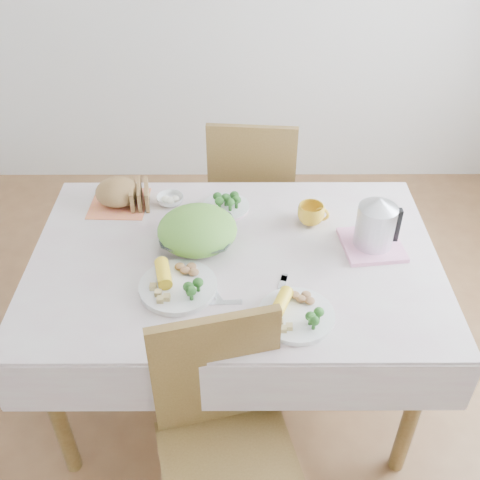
{
  "coord_description": "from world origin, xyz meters",
  "views": [
    {
      "loc": [
        0.01,
        -1.59,
        2.09
      ],
      "look_at": [
        0.02,
        0.02,
        0.82
      ],
      "focal_mm": 42.0,
      "sensor_mm": 36.0,
      "label": 1
    }
  ],
  "objects_px": {
    "dinner_plate_left": "(178,287)",
    "yellow_mug": "(311,214)",
    "dinner_plate_right": "(296,315)",
    "chair_near": "(231,467)",
    "chair_far": "(253,194)",
    "electric_kettle": "(376,221)",
    "salad_bowl": "(198,236)",
    "dining_table": "(235,328)"
  },
  "relations": [
    {
      "from": "dinner_plate_left",
      "to": "yellow_mug",
      "type": "distance_m",
      "value": 0.62
    },
    {
      "from": "dinner_plate_left",
      "to": "dinner_plate_right",
      "type": "xyz_separation_m",
      "value": [
        0.39,
        -0.14,
        0.0
      ]
    },
    {
      "from": "chair_near",
      "to": "yellow_mug",
      "type": "relative_size",
      "value": 8.73
    },
    {
      "from": "chair_far",
      "to": "dinner_plate_right",
      "type": "height_order",
      "value": "chair_far"
    },
    {
      "from": "dinner_plate_left",
      "to": "electric_kettle",
      "type": "relative_size",
      "value": 1.34
    },
    {
      "from": "chair_near",
      "to": "dinner_plate_right",
      "type": "distance_m",
      "value": 0.51
    },
    {
      "from": "chair_near",
      "to": "chair_far",
      "type": "distance_m",
      "value": 1.52
    },
    {
      "from": "salad_bowl",
      "to": "dinner_plate_right",
      "type": "xyz_separation_m",
      "value": [
        0.34,
        -0.39,
        -0.02
      ]
    },
    {
      "from": "dining_table",
      "to": "salad_bowl",
      "type": "bearing_deg",
      "value": 152.26
    },
    {
      "from": "yellow_mug",
      "to": "electric_kettle",
      "type": "xyz_separation_m",
      "value": [
        0.22,
        -0.15,
        0.08
      ]
    },
    {
      "from": "yellow_mug",
      "to": "dinner_plate_left",
      "type": "bearing_deg",
      "value": -142.11
    },
    {
      "from": "yellow_mug",
      "to": "chair_far",
      "type": "bearing_deg",
      "value": 107.74
    },
    {
      "from": "salad_bowl",
      "to": "electric_kettle",
      "type": "distance_m",
      "value": 0.66
    },
    {
      "from": "dinner_plate_left",
      "to": "electric_kettle",
      "type": "bearing_deg",
      "value": 18.1
    },
    {
      "from": "chair_near",
      "to": "dinner_plate_right",
      "type": "height_order",
      "value": "chair_near"
    },
    {
      "from": "salad_bowl",
      "to": "yellow_mug",
      "type": "relative_size",
      "value": 2.63
    },
    {
      "from": "chair_near",
      "to": "dinner_plate_left",
      "type": "height_order",
      "value": "chair_near"
    },
    {
      "from": "dinner_plate_left",
      "to": "yellow_mug",
      "type": "relative_size",
      "value": 2.54
    },
    {
      "from": "salad_bowl",
      "to": "dining_table",
      "type": "bearing_deg",
      "value": -27.74
    },
    {
      "from": "chair_near",
      "to": "salad_bowl",
      "type": "relative_size",
      "value": 3.32
    },
    {
      "from": "yellow_mug",
      "to": "dining_table",
      "type": "bearing_deg",
      "value": -145.81
    },
    {
      "from": "dining_table",
      "to": "electric_kettle",
      "type": "distance_m",
      "value": 0.73
    },
    {
      "from": "dining_table",
      "to": "electric_kettle",
      "type": "xyz_separation_m",
      "value": [
        0.52,
        0.05,
        0.51
      ]
    },
    {
      "from": "dinner_plate_right",
      "to": "yellow_mug",
      "type": "height_order",
      "value": "yellow_mug"
    },
    {
      "from": "chair_near",
      "to": "electric_kettle",
      "type": "height_order",
      "value": "electric_kettle"
    },
    {
      "from": "dinner_plate_right",
      "to": "electric_kettle",
      "type": "height_order",
      "value": "electric_kettle"
    },
    {
      "from": "chair_near",
      "to": "chair_far",
      "type": "xyz_separation_m",
      "value": [
        0.1,
        1.51,
        0.0
      ]
    },
    {
      "from": "chair_far",
      "to": "salad_bowl",
      "type": "height_order",
      "value": "chair_far"
    },
    {
      "from": "dining_table",
      "to": "yellow_mug",
      "type": "bearing_deg",
      "value": 34.19
    },
    {
      "from": "salad_bowl",
      "to": "dinner_plate_right",
      "type": "distance_m",
      "value": 0.52
    },
    {
      "from": "salad_bowl",
      "to": "yellow_mug",
      "type": "height_order",
      "value": "yellow_mug"
    },
    {
      "from": "salad_bowl",
      "to": "electric_kettle",
      "type": "bearing_deg",
      "value": -1.84
    },
    {
      "from": "salad_bowl",
      "to": "dinner_plate_left",
      "type": "distance_m",
      "value": 0.26
    },
    {
      "from": "dining_table",
      "to": "dinner_plate_right",
      "type": "relative_size",
      "value": 5.59
    },
    {
      "from": "dinner_plate_right",
      "to": "electric_kettle",
      "type": "bearing_deg",
      "value": 49.43
    },
    {
      "from": "chair_near",
      "to": "yellow_mug",
      "type": "xyz_separation_m",
      "value": [
        0.31,
        0.87,
        0.34
      ]
    },
    {
      "from": "dining_table",
      "to": "dinner_plate_right",
      "type": "bearing_deg",
      "value": -57.41
    },
    {
      "from": "dining_table",
      "to": "electric_kettle",
      "type": "relative_size",
      "value": 6.97
    },
    {
      "from": "chair_near",
      "to": "dining_table",
      "type": "bearing_deg",
      "value": 75.24
    },
    {
      "from": "chair_near",
      "to": "yellow_mug",
      "type": "distance_m",
      "value": 0.98
    },
    {
      "from": "dining_table",
      "to": "dinner_plate_left",
      "type": "height_order",
      "value": "dinner_plate_left"
    },
    {
      "from": "chair_far",
      "to": "dinner_plate_right",
      "type": "relative_size",
      "value": 3.81
    }
  ]
}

